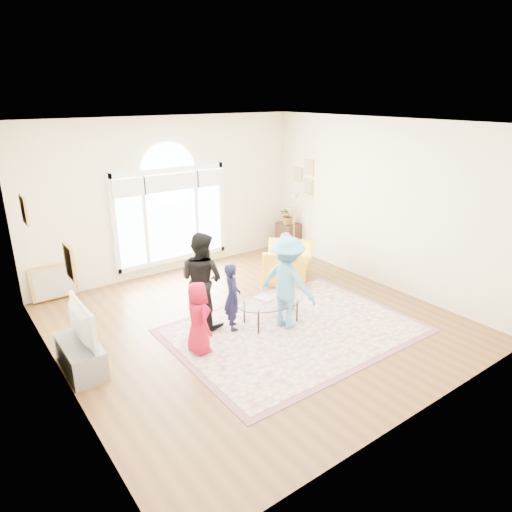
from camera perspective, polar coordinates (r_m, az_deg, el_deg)
ground at (r=7.70m, az=-0.10°, el=-8.25°), size 6.00×6.00×0.00m
room_shell at (r=9.47m, az=-10.27°, el=6.95°), size 6.00×6.00×6.00m
area_rug at (r=7.47m, az=4.80°, el=-9.21°), size 3.60×2.60×0.02m
rug_border at (r=7.47m, az=4.80°, el=-9.24°), size 3.80×2.80×0.01m
tv_console at (r=6.84m, az=-21.09°, el=-11.59°), size 0.45×1.00×0.42m
television at (r=6.61m, az=-21.55°, el=-7.89°), size 0.17×0.99×0.57m
coffee_table at (r=7.50m, az=1.87°, el=-5.63°), size 1.24×0.84×0.54m
armchair at (r=9.29m, az=4.13°, el=-0.86°), size 1.44×1.44×0.71m
side_cabinet at (r=10.96m, az=4.07°, el=2.36°), size 0.40×0.50×0.70m
floor_lamp at (r=10.35m, az=4.86°, el=6.66°), size 0.25×0.25×1.51m
plant_pedestal at (r=10.86m, az=3.95°, el=2.21°), size 0.20×0.20×0.70m
potted_plant at (r=10.71m, az=4.02°, el=5.14°), size 0.44×0.39×0.45m
leaning_picture at (r=9.27m, az=-23.69°, el=-4.98°), size 0.80×0.14×0.62m
child_red at (r=6.66m, az=-7.24°, el=-7.67°), size 0.38×0.55×1.09m
child_navy at (r=7.26m, az=-2.97°, el=-5.08°), size 0.39×0.47×1.10m
child_black at (r=7.34m, az=-6.80°, el=-2.93°), size 0.84×0.93×1.57m
child_pink at (r=7.91m, az=3.65°, el=-1.86°), size 0.63×0.88×1.38m
child_blue at (r=7.26m, az=3.97°, el=-3.30°), size 0.84×1.11×1.52m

